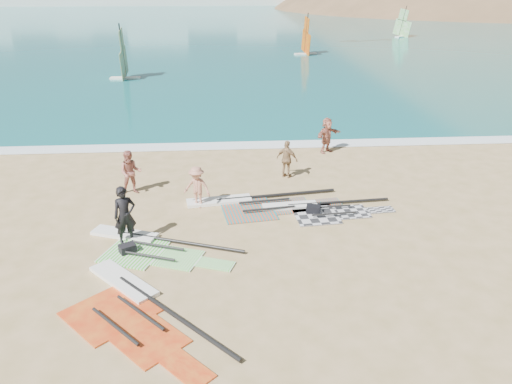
{
  "coord_description": "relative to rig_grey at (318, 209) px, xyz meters",
  "views": [
    {
      "loc": [
        -1.63,
        -12.17,
        8.01
      ],
      "look_at": [
        -0.47,
        4.0,
        1.0
      ],
      "focal_mm": 35.0,
      "sensor_mm": 36.0,
      "label": 1
    }
  ],
  "objects": [
    {
      "name": "rig_red",
      "position": [
        -5.96,
        -5.55,
        0.0
      ],
      "size": [
        4.72,
        5.43,
        0.2
      ],
      "rotation": [
        0.0,
        0.0,
        -0.83
      ],
      "color": "red",
      "rests_on": "ground"
    },
    {
      "name": "rig_orange",
      "position": [
        -2.42,
        0.69,
        0.0
      ],
      "size": [
        5.97,
        2.67,
        0.2
      ],
      "rotation": [
        0.0,
        0.0,
        0.14
      ],
      "color": "#EC4C21",
      "rests_on": "ground"
    },
    {
      "name": "beachgoer_mid",
      "position": [
        -4.47,
        0.65,
        0.76
      ],
      "size": [
        1.19,
        0.95,
        1.62
      ],
      "primitive_type": "imported",
      "rotation": [
        0.0,
        0.0,
        -0.38
      ],
      "color": "tan",
      "rests_on": "ground"
    },
    {
      "name": "beachgoer_left",
      "position": [
        -7.13,
        2.13,
        0.85
      ],
      "size": [
        0.95,
        0.79,
        1.79
      ],
      "primitive_type": "imported",
      "rotation": [
        0.0,
        0.0,
        0.13
      ],
      "color": "#A86356",
      "rests_on": "ground"
    },
    {
      "name": "sea",
      "position": [
        -1.86,
        127.6,
        -0.05
      ],
      "size": [
        300.0,
        240.0,
        0.06
      ],
      "primitive_type": "cube",
      "color": "#0D5B5E",
      "rests_on": "ground"
    },
    {
      "name": "person_wetsuit",
      "position": [
        -6.66,
        -1.97,
        0.94
      ],
      "size": [
        0.84,
        0.71,
        1.97
      ],
      "primitive_type": "imported",
      "rotation": [
        0.0,
        0.0,
        0.4
      ],
      "color": "black",
      "rests_on": "ground"
    },
    {
      "name": "rig_grey",
      "position": [
        0.0,
        0.0,
        0.0
      ],
      "size": [
        4.91,
        2.0,
        0.19
      ],
      "rotation": [
        0.0,
        0.0,
        0.09
      ],
      "color": "#2A2A2D",
      "rests_on": "ground"
    },
    {
      "name": "beachgoer_back",
      "position": [
        -0.72,
        3.45,
        0.77
      ],
      "size": [
        1.03,
        0.85,
        1.64
      ],
      "primitive_type": "imported",
      "rotation": [
        0.0,
        0.0,
        2.58
      ],
      "color": "#967450",
      "rests_on": "ground"
    },
    {
      "name": "surf_line",
      "position": [
        -1.86,
        7.9,
        -0.05
      ],
      "size": [
        300.0,
        1.2,
        0.04
      ],
      "primitive_type": "cube",
      "color": "white",
      "rests_on": "ground"
    },
    {
      "name": "windsurfer_centre",
      "position": [
        6.1,
        40.09,
        1.26
      ],
      "size": [
        2.55,
        2.99,
        4.51
      ],
      "rotation": [
        0.0,
        0.0,
        0.16
      ],
      "color": "white",
      "rests_on": "ground"
    },
    {
      "name": "rig_green",
      "position": [
        -6.01,
        -2.29,
        0.0
      ],
      "size": [
        5.15,
        3.22,
        0.2
      ],
      "rotation": [
        0.0,
        0.0,
        -0.36
      ],
      "color": "#33CC1A",
      "rests_on": "ground"
    },
    {
      "name": "gear_bag_near",
      "position": [
        -6.55,
        -2.66,
        0.11
      ],
      "size": [
        0.6,
        0.55,
        0.31
      ],
      "primitive_type": "cube",
      "rotation": [
        0.0,
        0.0,
        0.51
      ],
      "color": "black",
      "rests_on": "ground"
    },
    {
      "name": "beachgoer_right",
      "position": [
        1.66,
        6.66,
        0.83
      ],
      "size": [
        1.6,
        1.41,
        1.75
      ],
      "primitive_type": "imported",
      "rotation": [
        0.0,
        0.0,
        0.66
      ],
      "color": "#B16956",
      "rests_on": "ground"
    },
    {
      "name": "windsurfer_left",
      "position": [
        -11.54,
        26.86,
        1.28
      ],
      "size": [
        2.54,
        3.1,
        4.61
      ],
      "rotation": [
        0.0,
        0.0,
        -0.02
      ],
      "color": "white",
      "rests_on": "ground"
    },
    {
      "name": "gear_bag_far",
      "position": [
        -0.2,
        -0.2,
        0.1
      ],
      "size": [
        0.58,
        0.48,
        0.3
      ],
      "primitive_type": "cube",
      "rotation": [
        0.0,
        0.0,
        -0.28
      ],
      "color": "black",
      "rests_on": "ground"
    },
    {
      "name": "ground",
      "position": [
        -1.86,
        -4.4,
        -0.05
      ],
      "size": [
        300.0,
        300.0,
        0.0
      ],
      "primitive_type": "plane",
      "color": "tan",
      "rests_on": "ground"
    },
    {
      "name": "windsurfer_right",
      "position": [
        22.72,
        56.55,
        1.22
      ],
      "size": [
        2.25,
        2.26,
        4.31
      ],
      "rotation": [
        0.0,
        0.0,
        0.7
      ],
      "color": "white",
      "rests_on": "ground"
    }
  ]
}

